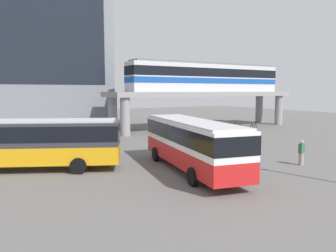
% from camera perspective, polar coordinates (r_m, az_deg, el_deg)
% --- Properties ---
extents(ground_plane, '(120.00, 120.00, 0.00)m').
position_cam_1_polar(ground_plane, '(29.14, -7.32, -3.89)').
color(ground_plane, '#605E5B').
extents(elevated_platform, '(26.94, 5.55, 4.90)m').
position_cam_1_polar(elevated_platform, '(44.72, 6.26, 4.94)').
color(elevated_platform, gray).
rests_on(elevated_platform, ground_plane).
extents(train, '(22.82, 2.96, 3.84)m').
position_cam_1_polar(train, '(45.04, 6.82, 8.41)').
color(train, silver).
rests_on(train, elevated_platform).
extents(bus_main, '(4.51, 11.32, 3.22)m').
position_cam_1_polar(bus_main, '(20.69, 4.04, -2.38)').
color(bus_main, red).
rests_on(bus_main, ground_plane).
extents(bus_secondary, '(11.08, 6.95, 3.22)m').
position_cam_1_polar(bus_secondary, '(22.53, -22.57, -2.14)').
color(bus_secondary, orange).
rests_on(bus_secondary, ground_plane).
extents(bicycle_green, '(1.72, 0.62, 1.04)m').
position_cam_1_polar(bicycle_green, '(35.03, 0.89, -1.55)').
color(bicycle_green, black).
rests_on(bicycle_green, ground_plane).
extents(bicycle_black, '(1.72, 0.60, 1.04)m').
position_cam_1_polar(bicycle_black, '(44.77, 14.62, -0.07)').
color(bicycle_black, black).
rests_on(bicycle_black, ground_plane).
extents(bicycle_red, '(1.78, 0.32, 1.04)m').
position_cam_1_polar(bicycle_red, '(36.78, 1.29, -1.19)').
color(bicycle_red, black).
rests_on(bicycle_red, ground_plane).
extents(bicycle_orange, '(1.74, 0.56, 1.04)m').
position_cam_1_polar(bicycle_orange, '(43.48, 11.68, -0.18)').
color(bicycle_orange, black).
rests_on(bicycle_orange, ground_plane).
extents(bicycle_blue, '(1.78, 0.28, 1.04)m').
position_cam_1_polar(bicycle_blue, '(36.38, 3.90, -1.28)').
color(bicycle_blue, black).
rests_on(bicycle_blue, ground_plane).
extents(bicycle_brown, '(1.67, 0.76, 1.04)m').
position_cam_1_polar(bicycle_brown, '(39.81, 7.43, -0.68)').
color(bicycle_brown, black).
rests_on(bicycle_brown, ground_plane).
extents(pedestrian_near_building, '(0.43, 0.32, 1.72)m').
position_cam_1_polar(pedestrian_near_building, '(24.12, 22.12, -4.44)').
color(pedestrian_near_building, gray).
rests_on(pedestrian_near_building, ground_plane).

